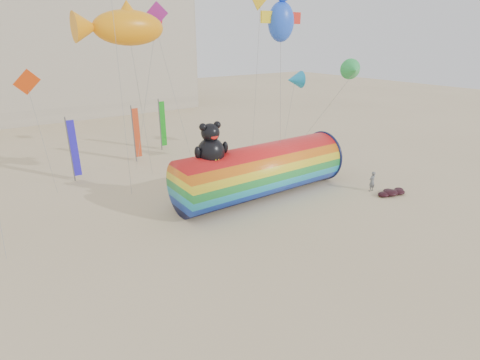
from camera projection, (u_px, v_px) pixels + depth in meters
ground at (247, 225)px, 23.06m from camera, size 160.00×160.00×0.00m
windsock_assembly at (261, 169)px, 26.79m from camera, size 13.01×3.96×6.00m
kite_handler at (372, 181)px, 27.92m from camera, size 0.57×0.38×1.54m
fabric_bundle at (392, 192)px, 27.49m from camera, size 2.62×1.35×0.41m
festival_banners at (128, 134)px, 33.72m from camera, size 10.07×4.37×5.20m
flying_kites at (194, 37)px, 24.20m from camera, size 25.40×11.97×8.05m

